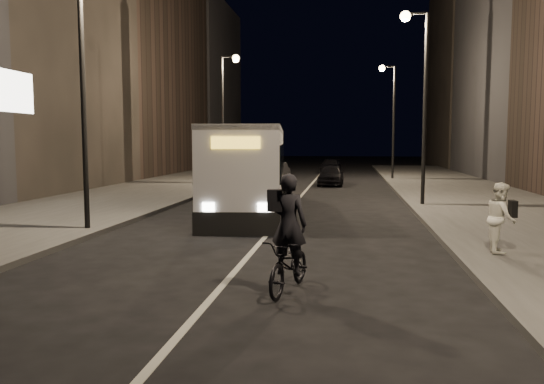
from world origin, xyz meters
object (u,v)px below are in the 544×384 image
(city_bus, at_px, (250,166))
(streetlight_left_far, at_px, (226,102))
(streetlight_right_far, at_px, (390,106))
(car_far, at_px, (331,166))
(cyclist_on_bicycle, at_px, (289,253))
(car_mid, at_px, (276,172))
(pedestrian_woman, at_px, (501,218))
(car_near, at_px, (331,175))
(streetlight_right_mid, at_px, (419,81))
(streetlight_left_near, at_px, (90,58))

(city_bus, bearing_deg, streetlight_left_far, 101.08)
(streetlight_right_far, bearing_deg, car_far, 116.80)
(cyclist_on_bicycle, xyz_separation_m, car_mid, (-3.92, 26.79, -0.06))
(pedestrian_woman, bearing_deg, streetlight_left_far, 36.35)
(streetlight_left_far, height_order, car_near, streetlight_left_far)
(city_bus, height_order, cyclist_on_bicycle, city_bus)
(cyclist_on_bicycle, bearing_deg, car_far, 103.69)
(streetlight_right_mid, bearing_deg, pedestrian_woman, -85.64)
(streetlight_left_near, xyz_separation_m, car_mid, (2.77, 21.20, -4.66))
(streetlight_right_mid, relative_size, cyclist_on_bicycle, 3.58)
(cyclist_on_bicycle, height_order, pedestrian_woman, cyclist_on_bicycle)
(streetlight_right_far, bearing_deg, city_bus, -111.36)
(cyclist_on_bicycle, distance_m, car_near, 24.72)
(city_bus, height_order, car_far, city_bus)
(streetlight_right_far, relative_size, car_far, 1.94)
(streetlight_left_near, distance_m, cyclist_on_bicycle, 9.86)
(cyclist_on_bicycle, relative_size, car_mid, 0.53)
(streetlight_left_near, distance_m, car_near, 20.78)
(streetlight_left_near, relative_size, cyclist_on_bicycle, 3.58)
(streetlight_right_far, distance_m, streetlight_left_near, 26.26)
(city_bus, distance_m, car_mid, 15.00)
(city_bus, xyz_separation_m, cyclist_on_bicycle, (2.96, -11.87, -1.08))
(city_bus, relative_size, car_near, 3.19)
(streetlight_right_mid, height_order, streetlight_left_near, same)
(streetlight_left_far, distance_m, car_far, 16.85)
(streetlight_right_far, relative_size, cyclist_on_bicycle, 3.58)
(city_bus, bearing_deg, pedestrian_woman, -53.71)
(car_mid, bearing_deg, streetlight_left_near, 83.79)
(car_near, distance_m, car_far, 13.84)
(car_near, bearing_deg, city_bus, -101.86)
(streetlight_right_mid, bearing_deg, streetlight_left_far, 136.84)
(cyclist_on_bicycle, bearing_deg, streetlight_left_far, 118.71)
(car_near, relative_size, car_far, 0.95)
(cyclist_on_bicycle, bearing_deg, streetlight_left_near, 153.01)
(pedestrian_woman, height_order, car_far, pedestrian_woman)
(streetlight_right_mid, relative_size, city_bus, 0.64)
(streetlight_right_mid, xyz_separation_m, car_near, (-4.04, 11.13, -4.68))
(streetlight_right_mid, relative_size, car_mid, 1.91)
(streetlight_right_mid, height_order, car_near, streetlight_right_mid)
(cyclist_on_bicycle, distance_m, car_far, 38.55)
(streetlight_right_far, relative_size, car_mid, 1.91)
(streetlight_left_near, height_order, city_bus, streetlight_left_near)
(cyclist_on_bicycle, bearing_deg, streetlight_right_mid, 86.57)
(pedestrian_woman, bearing_deg, car_far, 15.21)
(streetlight_right_mid, height_order, streetlight_left_far, same)
(streetlight_right_far, bearing_deg, streetlight_left_near, -113.96)
(car_far, bearing_deg, city_bus, -91.57)
(cyclist_on_bicycle, xyz_separation_m, pedestrian_woman, (4.74, 3.58, 0.26))
(streetlight_left_near, height_order, car_far, streetlight_left_near)
(streetlight_left_near, bearing_deg, car_mid, 82.57)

